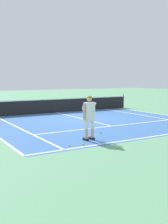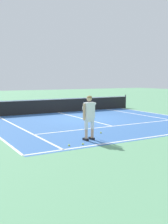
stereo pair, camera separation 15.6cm
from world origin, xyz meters
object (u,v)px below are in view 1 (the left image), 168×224
at_px(tennis_ball_mid_court, 70,145).
at_px(tennis_ball_near_feet, 100,133).
at_px(tennis_ball_by_baseline, 83,144).
at_px(tennis_player, 89,115).

bearing_deg(tennis_ball_mid_court, tennis_ball_near_feet, 30.68).
xyz_separation_m(tennis_ball_by_baseline, tennis_ball_mid_court, (-0.51, 0.08, 0.00)).
relative_size(tennis_ball_by_baseline, tennis_ball_mid_court, 1.00).
height_order(tennis_player, tennis_ball_near_feet, tennis_player).
bearing_deg(tennis_ball_near_feet, tennis_ball_by_baseline, -140.72).
relative_size(tennis_player, tennis_ball_mid_court, 25.95).
bearing_deg(tennis_player, tennis_ball_near_feet, 37.28).
bearing_deg(tennis_player, tennis_ball_mid_court, -157.06).
bearing_deg(tennis_ball_mid_court, tennis_player, 22.94).
height_order(tennis_player, tennis_ball_by_baseline, tennis_player).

